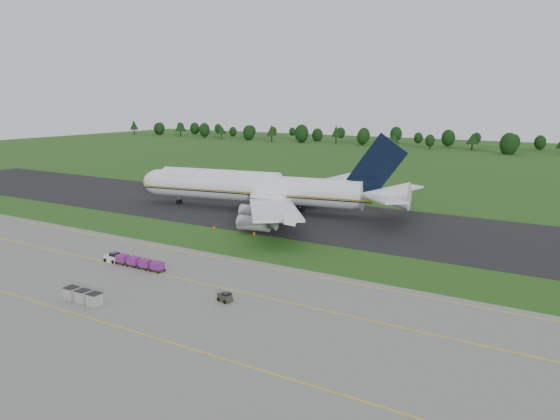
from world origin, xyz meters
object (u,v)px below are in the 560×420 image
Objects in this scene: uld_row at (83,296)px; edge_markers at (234,231)px; baggage_train at (133,261)px; utility_cart at (225,298)px; aircraft at (259,188)px.

uld_row is 43.98m from edge_markers.
baggage_train is 28.27m from edge_markers.
edge_markers is at bearing 124.42° from utility_cart.
uld_row is (6.34, -15.29, 0.00)m from baggage_train.
utility_cart is 0.20× the size of edge_markers.
baggage_train is 5.97× the size of utility_cart.
uld_row is at bearing -148.31° from utility_cart.
aircraft is at bearing 119.20° from utility_cart.
aircraft reaches higher than utility_cart.
baggage_train is at bearing -90.64° from edge_markers.
aircraft is 63.11m from utility_cart.
aircraft reaches higher than baggage_train.
edge_markers is (7.92, -21.69, -5.50)m from aircraft.
utility_cart is at bearing -60.80° from aircraft.
aircraft is at bearing 98.66° from baggage_train.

